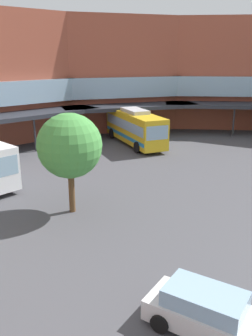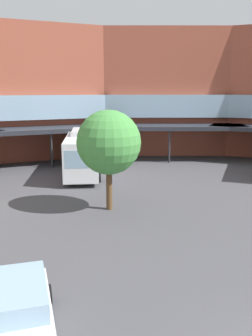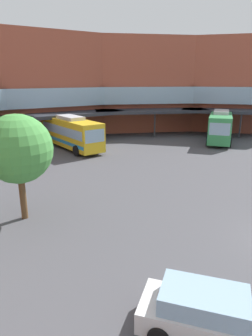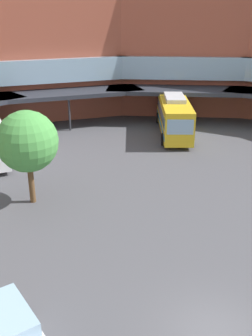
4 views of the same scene
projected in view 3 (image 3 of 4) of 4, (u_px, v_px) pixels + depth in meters
bus_0 at (71, 132)px, 33.58m from camera, size 7.47×10.09×3.65m
bus_2 at (220, 126)px, 37.66m from camera, size 10.39×3.39×3.81m
parked_car at (209, 315)px, 9.19m from camera, size 2.28×4.52×1.53m
plaza_tree at (18, 149)px, 16.03m from camera, size 3.74×3.74×5.91m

